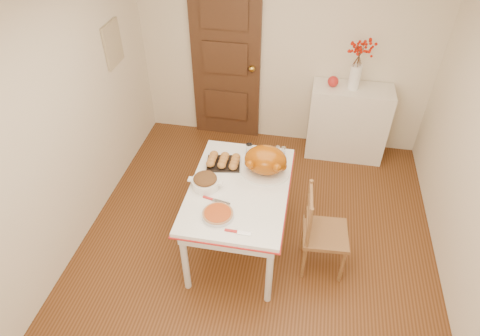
% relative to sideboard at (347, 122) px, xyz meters
% --- Properties ---
extents(floor, '(3.50, 4.00, 0.00)m').
position_rel_sideboard_xyz_m(floor, '(-0.84, -1.78, -0.47)').
color(floor, '#47270F').
rests_on(floor, ground).
extents(wall_back, '(3.50, 0.00, 2.50)m').
position_rel_sideboard_xyz_m(wall_back, '(-0.84, 0.22, 0.78)').
color(wall_back, beige).
rests_on(wall_back, ground).
extents(wall_left, '(0.00, 4.00, 2.50)m').
position_rel_sideboard_xyz_m(wall_left, '(-2.59, -1.78, 0.78)').
color(wall_left, beige).
rests_on(wall_left, ground).
extents(door_back, '(0.85, 0.06, 2.06)m').
position_rel_sideboard_xyz_m(door_back, '(-1.54, 0.19, 0.56)').
color(door_back, '#412418').
rests_on(door_back, ground).
extents(photo_board, '(0.03, 0.35, 0.45)m').
position_rel_sideboard_xyz_m(photo_board, '(-2.57, -0.58, 1.03)').
color(photo_board, '#BFB780').
rests_on(photo_board, ground).
extents(sideboard, '(0.93, 0.41, 0.93)m').
position_rel_sideboard_xyz_m(sideboard, '(0.00, 0.00, 0.00)').
color(sideboard, silver).
rests_on(sideboard, floor).
extents(kitchen_table, '(0.89, 1.30, 0.78)m').
position_rel_sideboard_xyz_m(kitchen_table, '(-1.02, -1.73, -0.08)').
color(kitchen_table, white).
rests_on(kitchen_table, floor).
extents(chair_oak, '(0.43, 0.43, 0.90)m').
position_rel_sideboard_xyz_m(chair_oak, '(-0.21, -1.83, -0.01)').
color(chair_oak, '#8F5F3C').
rests_on(chair_oak, floor).
extents(berry_vase, '(0.30, 0.30, 0.58)m').
position_rel_sideboard_xyz_m(berry_vase, '(-0.02, 0.00, 0.76)').
color(berry_vase, white).
rests_on(berry_vase, sideboard).
extents(apple, '(0.13, 0.13, 0.13)m').
position_rel_sideboard_xyz_m(apple, '(-0.25, 0.00, 0.53)').
color(apple, '#B2201D').
rests_on(apple, sideboard).
extents(turkey_platter, '(0.47, 0.39, 0.28)m').
position_rel_sideboard_xyz_m(turkey_platter, '(-0.81, -1.51, 0.46)').
color(turkey_platter, '#9D5107').
rests_on(turkey_platter, kitchen_table).
extents(pumpkin_pie, '(0.30, 0.30, 0.05)m').
position_rel_sideboard_xyz_m(pumpkin_pie, '(-1.12, -2.11, 0.34)').
color(pumpkin_pie, '#A33B10').
rests_on(pumpkin_pie, kitchen_table).
extents(stuffing_dish, '(0.34, 0.28, 0.12)m').
position_rel_sideboard_xyz_m(stuffing_dish, '(-1.31, -1.78, 0.38)').
color(stuffing_dish, brown).
rests_on(stuffing_dish, kitchen_table).
extents(rolls_tray, '(0.35, 0.29, 0.08)m').
position_rel_sideboard_xyz_m(rolls_tray, '(-1.22, -1.45, 0.36)').
color(rolls_tray, '#AE6B30').
rests_on(rolls_tray, kitchen_table).
extents(pie_server, '(0.22, 0.07, 0.01)m').
position_rel_sideboard_xyz_m(pie_server, '(-0.93, -2.26, 0.32)').
color(pie_server, silver).
rests_on(pie_server, kitchen_table).
extents(carving_knife, '(0.26, 0.11, 0.01)m').
position_rel_sideboard_xyz_m(carving_knife, '(-1.17, -1.94, 0.32)').
color(carving_knife, silver).
rests_on(carving_knife, kitchen_table).
extents(drinking_glass, '(0.08, 0.08, 0.11)m').
position_rel_sideboard_xyz_m(drinking_glass, '(-1.01, -1.23, 0.37)').
color(drinking_glass, white).
rests_on(drinking_glass, kitchen_table).
extents(shaker_pair, '(0.10, 0.05, 0.09)m').
position_rel_sideboard_xyz_m(shaker_pair, '(-0.71, -1.19, 0.36)').
color(shaker_pair, white).
rests_on(shaker_pair, kitchen_table).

